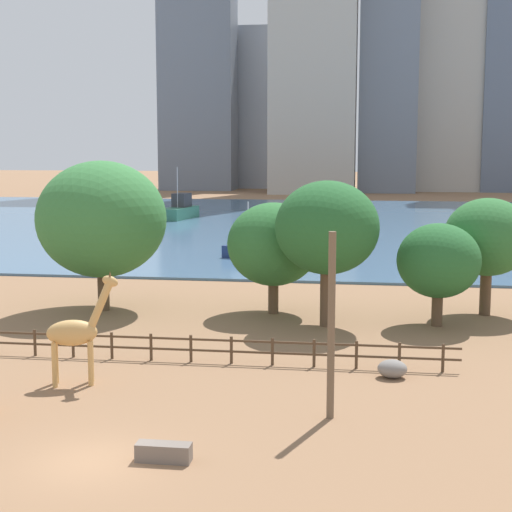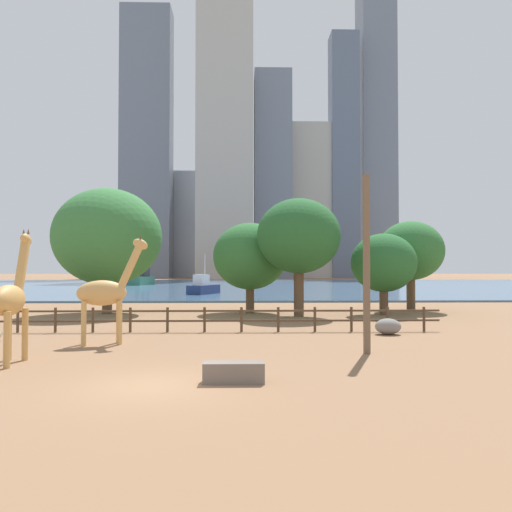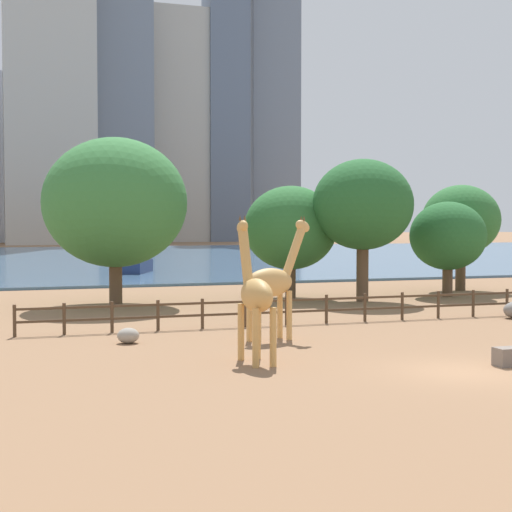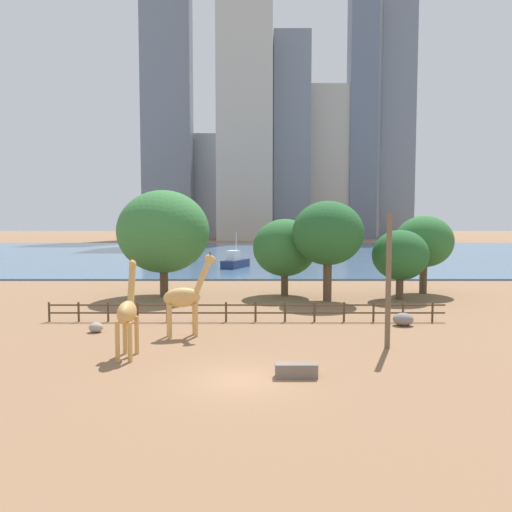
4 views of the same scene
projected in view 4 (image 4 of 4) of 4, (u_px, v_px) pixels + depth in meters
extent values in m
plane|color=#8C6647|center=(253.00, 253.00, 100.62)|extent=(400.00, 400.00, 0.00)
cube|color=#476B8C|center=(253.00, 253.00, 97.63)|extent=(180.00, 86.00, 0.20)
cylinder|color=tan|center=(125.00, 335.00, 24.89)|extent=(0.22, 0.22, 1.90)
cylinder|color=tan|center=(137.00, 335.00, 24.90)|extent=(0.22, 0.22, 1.90)
cylinder|color=tan|center=(118.00, 342.00, 23.43)|extent=(0.22, 0.22, 1.90)
cylinder|color=tan|center=(130.00, 342.00, 23.44)|extent=(0.22, 0.22, 1.90)
ellipsoid|color=tan|center=(127.00, 312.00, 24.07)|extent=(0.89, 2.12, 1.10)
cylinder|color=tan|center=(132.00, 284.00, 25.10)|extent=(0.36, 0.99, 2.10)
ellipsoid|color=tan|center=(133.00, 264.00, 25.35)|extent=(0.36, 0.79, 0.63)
cone|color=brown|center=(131.00, 258.00, 25.33)|extent=(0.10, 0.10, 0.20)
cone|color=brown|center=(135.00, 258.00, 25.33)|extent=(0.10, 0.10, 0.20)
cylinder|color=tan|center=(195.00, 318.00, 29.12)|extent=(0.28, 0.28, 1.93)
cylinder|color=tan|center=(197.00, 320.00, 28.55)|extent=(0.28, 0.28, 1.93)
cylinder|color=tan|center=(169.00, 320.00, 28.67)|extent=(0.28, 0.28, 1.93)
cylinder|color=tan|center=(170.00, 322.00, 28.10)|extent=(0.28, 0.28, 1.93)
ellipsoid|color=tan|center=(182.00, 297.00, 28.51)|extent=(2.29, 1.46, 1.12)
cylinder|color=tan|center=(203.00, 276.00, 28.79)|extent=(1.22, 0.68, 2.09)
ellipsoid|color=tan|center=(210.00, 259.00, 28.85)|extent=(0.88, 0.57, 0.69)
cone|color=brown|center=(210.00, 253.00, 28.91)|extent=(0.13, 0.13, 0.20)
cone|color=brown|center=(211.00, 253.00, 28.75)|extent=(0.13, 0.13, 0.20)
cylinder|color=brown|center=(389.00, 281.00, 25.80)|extent=(0.28, 0.28, 7.06)
ellipsoid|color=gray|center=(96.00, 327.00, 29.72)|extent=(0.84, 0.79, 0.59)
ellipsoid|color=gray|center=(404.00, 319.00, 31.55)|extent=(1.30, 1.08, 0.81)
cube|color=#72665B|center=(297.00, 370.00, 21.20)|extent=(1.80, 0.60, 0.60)
cylinder|color=#4C3826|center=(50.00, 312.00, 32.77)|extent=(0.14, 0.14, 1.30)
cylinder|color=#4C3826|center=(79.00, 312.00, 32.77)|extent=(0.14, 0.14, 1.30)
cylinder|color=#4C3826|center=(109.00, 312.00, 32.76)|extent=(0.14, 0.14, 1.30)
cylinder|color=#4C3826|center=(138.00, 312.00, 32.76)|extent=(0.14, 0.14, 1.30)
cylinder|color=#4C3826|center=(167.00, 312.00, 32.76)|extent=(0.14, 0.14, 1.30)
cylinder|color=#4C3826|center=(197.00, 312.00, 32.76)|extent=(0.14, 0.14, 1.30)
cylinder|color=#4C3826|center=(226.00, 312.00, 32.76)|extent=(0.14, 0.14, 1.30)
cylinder|color=#4C3826|center=(256.00, 312.00, 32.76)|extent=(0.14, 0.14, 1.30)
cylinder|color=#4C3826|center=(285.00, 312.00, 32.75)|extent=(0.14, 0.14, 1.30)
cylinder|color=#4C3826|center=(315.00, 312.00, 32.75)|extent=(0.14, 0.14, 1.30)
cylinder|color=#4C3826|center=(344.00, 312.00, 32.75)|extent=(0.14, 0.14, 1.30)
cylinder|color=#4C3826|center=(374.00, 312.00, 32.75)|extent=(0.14, 0.14, 1.30)
cylinder|color=#4C3826|center=(403.00, 312.00, 32.75)|extent=(0.14, 0.14, 1.30)
cylinder|color=#4C3826|center=(433.00, 312.00, 32.75)|extent=(0.14, 0.14, 1.30)
cube|color=#4C3826|center=(247.00, 305.00, 32.72)|extent=(26.10, 0.08, 0.10)
cube|color=#4C3826|center=(247.00, 313.00, 32.76)|extent=(26.10, 0.08, 0.10)
cylinder|color=brown|center=(400.00, 288.00, 41.98)|extent=(0.62, 0.62, 1.88)
ellipsoid|color=#26602D|center=(401.00, 255.00, 41.77)|extent=(4.68, 4.68, 4.21)
cylinder|color=brown|center=(328.00, 281.00, 41.05)|extent=(0.70, 0.70, 3.28)
ellipsoid|color=#26602D|center=(328.00, 233.00, 40.76)|extent=(5.83, 5.83, 5.25)
cylinder|color=brown|center=(164.00, 282.00, 43.44)|extent=(0.72, 0.72, 2.50)
ellipsoid|color=#387A3D|center=(164.00, 232.00, 43.12)|extent=(7.94, 7.94, 7.14)
cylinder|color=brown|center=(285.00, 284.00, 43.98)|extent=(0.63, 0.63, 2.02)
ellipsoid|color=#2D6B33|center=(285.00, 248.00, 43.74)|extent=(5.59, 5.59, 5.03)
cylinder|color=brown|center=(424.00, 279.00, 45.31)|extent=(0.67, 0.67, 2.68)
ellipsoid|color=#2D6B33|center=(425.00, 241.00, 45.07)|extent=(5.17, 5.17, 4.65)
cube|color=navy|center=(236.00, 264.00, 67.65)|extent=(3.86, 5.74, 1.08)
cube|color=silver|center=(234.00, 255.00, 66.94)|extent=(1.94, 2.29, 1.30)
cylinder|color=silver|center=(237.00, 246.00, 67.72)|extent=(0.16, 0.16, 3.78)
cube|color=#337259|center=(171.00, 248.00, 101.34)|extent=(4.12, 8.15, 1.56)
cube|color=#333338|center=(172.00, 239.00, 102.17)|extent=(2.33, 3.08, 1.87)
cylinder|color=silver|center=(170.00, 231.00, 100.70)|extent=(0.14, 0.14, 5.45)
cube|color=slate|center=(362.00, 118.00, 172.44)|extent=(9.42, 8.27, 83.93)
cube|color=#939EAD|center=(210.00, 187.00, 183.09)|extent=(17.90, 9.92, 37.37)
cube|color=slate|center=(168.00, 106.00, 170.48)|extent=(16.63, 9.72, 90.92)
cube|color=slate|center=(395.00, 89.00, 179.40)|extent=(12.05, 12.76, 107.39)
cube|color=slate|center=(291.00, 139.00, 169.46)|extent=(12.20, 13.29, 68.29)
cube|color=#ADA89E|center=(331.00, 164.00, 176.46)|extent=(16.92, 12.74, 52.79)
cube|color=#B7B2A8|center=(245.00, 72.00, 161.94)|extent=(17.76, 15.83, 109.50)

